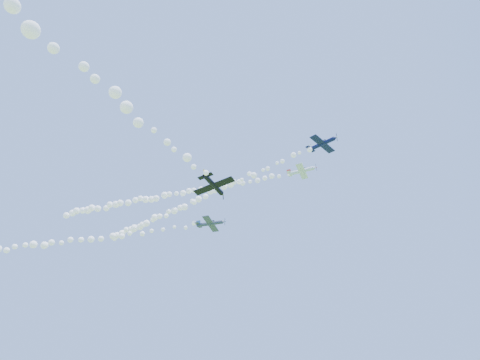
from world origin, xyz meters
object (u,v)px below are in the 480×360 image
at_px(plane_navy, 322,144).
at_px(plane_grey, 211,224).
at_px(plane_white, 302,171).
at_px(plane_black, 214,185).

distance_m(plane_navy, plane_grey, 33.23).
distance_m(plane_white, plane_grey, 24.65).
relative_size(plane_white, plane_black, 1.11).
xyz_separation_m(plane_navy, plane_black, (-14.42, -15.85, -13.32)).
bearing_deg(plane_white, plane_navy, -65.28).
xyz_separation_m(plane_grey, plane_black, (16.48, -26.15, -6.72)).
bearing_deg(plane_white, plane_grey, -178.26).
relative_size(plane_navy, plane_black, 1.03).
relative_size(plane_grey, plane_black, 1.14).
bearing_deg(plane_navy, plane_white, 136.97).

